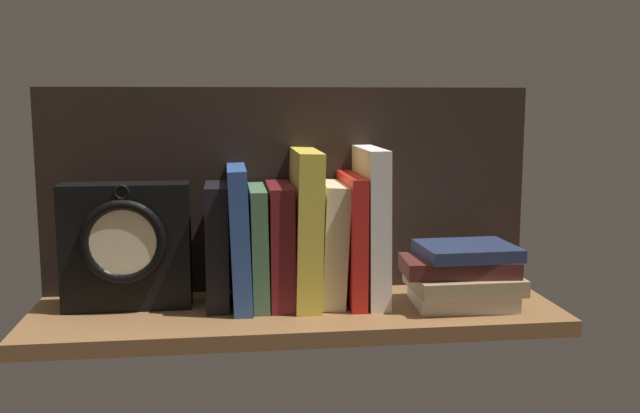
{
  "coord_description": "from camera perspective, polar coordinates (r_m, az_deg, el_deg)",
  "views": [
    {
      "loc": [
        -10.81,
        -111.87,
        33.34
      ],
      "look_at": [
        4.25,
        3.28,
        15.93
      ],
      "focal_mm": 40.39,
      "sensor_mm": 36.0,
      "label": 1
    }
  ],
  "objects": [
    {
      "name": "book_blue_modern",
      "position": [
        1.17,
        -6.4,
        -2.37
      ],
      "size": [
        3.62,
        16.6,
        22.65
      ],
      "primitive_type": "cube",
      "rotation": [
        0.0,
        -0.03,
        0.0
      ],
      "color": "#2D4C8E",
      "rests_on": "ground_plane"
    },
    {
      "name": "book_maroon_dawkins",
      "position": [
        1.18,
        -3.21,
        -3.0
      ],
      "size": [
        3.81,
        14.83,
        19.64
      ],
      "primitive_type": "cube",
      "rotation": [
        0.0,
        0.0,
        0.0
      ],
      "color": "maroon",
      "rests_on": "ground_plane"
    },
    {
      "name": "book_black_skeptic",
      "position": [
        1.18,
        -8.13,
        -3.06
      ],
      "size": [
        3.68,
        12.45,
        19.84
      ],
      "primitive_type": "cube",
      "rotation": [
        0.0,
        -0.0,
        0.0
      ],
      "color": "black",
      "rests_on": "ground_plane"
    },
    {
      "name": "book_red_requiem",
      "position": [
        1.19,
        2.52,
        -2.52
      ],
      "size": [
        2.55,
        16.6,
        21.07
      ],
      "primitive_type": "cube",
      "rotation": [
        0.0,
        0.0,
        0.0
      ],
      "color": "red",
      "rests_on": "ground_plane"
    },
    {
      "name": "book_green_romantic",
      "position": [
        1.18,
        -4.9,
        -3.13
      ],
      "size": [
        2.83,
        14.87,
        19.3
      ],
      "primitive_type": "cube",
      "rotation": [
        0.0,
        -0.01,
        0.0
      ],
      "color": "#476B44",
      "rests_on": "ground_plane"
    },
    {
      "name": "book_yellow_seinlanguage",
      "position": [
        1.18,
        -1.18,
        -1.65
      ],
      "size": [
        4.62,
        16.67,
        25.21
      ],
      "primitive_type": "cube",
      "rotation": [
        0.0,
        0.02,
        0.0
      ],
      "color": "gold",
      "rests_on": "ground_plane"
    },
    {
      "name": "book_stack_side",
      "position": [
        1.2,
        11.22,
        -5.41
      ],
      "size": [
        18.76,
        14.0,
        9.95
      ],
      "color": "beige",
      "rests_on": "ground_plane"
    },
    {
      "name": "ground_plane",
      "position": [
        1.18,
        -1.87,
        -8.59
      ],
      "size": [
        84.51,
        25.63,
        2.5
      ],
      "primitive_type": "cube",
      "color": "brown"
    },
    {
      "name": "framed_clock",
      "position": [
        1.19,
        -15.09,
        -2.99
      ],
      "size": [
        20.13,
        7.72,
        20.34
      ],
      "color": "black",
      "rests_on": "ground_plane"
    },
    {
      "name": "book_cream_twain",
      "position": [
        1.19,
        0.86,
        -2.89
      ],
      "size": [
        4.75,
        13.53,
        19.85
      ],
      "primitive_type": "cube",
      "rotation": [
        0.0,
        0.05,
        0.0
      ],
      "color": "beige",
      "rests_on": "ground_plane"
    },
    {
      "name": "book_white_catcher",
      "position": [
        1.19,
        4.05,
        -1.45
      ],
      "size": [
        3.66,
        16.62,
        25.47
      ],
      "primitive_type": "cube",
      "rotation": [
        0.0,
        -0.01,
        0.0
      ],
      "color": "silver",
      "rests_on": "ground_plane"
    },
    {
      "name": "back_panel",
      "position": [
        1.26,
        -2.45,
        1.34
      ],
      "size": [
        84.51,
        1.2,
        35.31
      ],
      "primitive_type": "cube",
      "color": "black",
      "rests_on": "ground_plane"
    }
  ]
}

